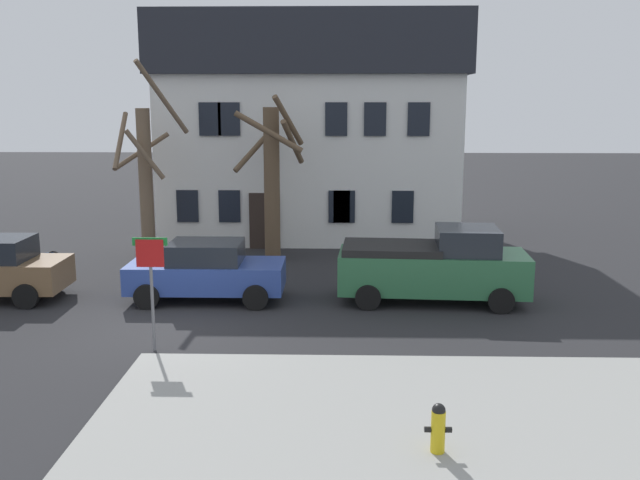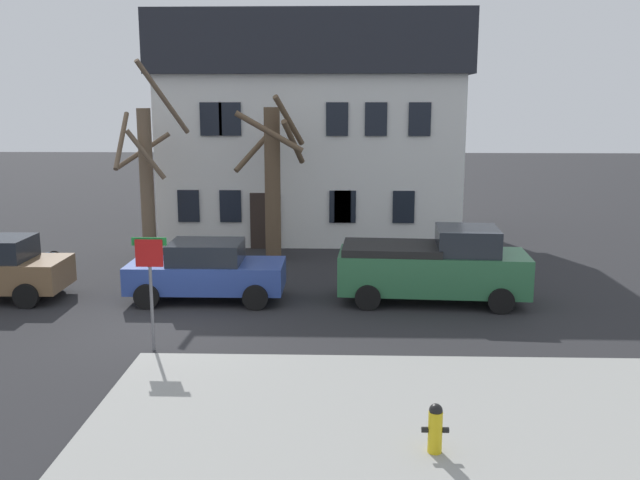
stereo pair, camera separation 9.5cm
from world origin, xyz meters
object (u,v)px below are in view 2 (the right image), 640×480
object	(u,v)px
street_sign_pole	(150,272)
bicycle_leaning	(43,260)
tree_bare_near	(146,176)
car_blue_sedan	(207,271)
fire_hydrant	(435,427)
pickup_truck_green	(434,266)
tree_bare_mid	(273,177)
building_main	(312,126)

from	to	relation	value
street_sign_pole	bicycle_leaning	size ratio (longest dim) A/B	1.54
tree_bare_near	bicycle_leaning	xyz separation A→B (m)	(-3.03, -1.77, -2.57)
car_blue_sedan	street_sign_pole	world-z (taller)	street_sign_pole
car_blue_sedan	fire_hydrant	size ratio (longest dim) A/B	5.39
car_blue_sedan	street_sign_pole	distance (m)	4.17
pickup_truck_green	bicycle_leaning	distance (m)	12.68
pickup_truck_green	tree_bare_mid	bearing A→B (deg)	133.92
building_main	tree_bare_near	bearing A→B (deg)	-136.12
building_main	tree_bare_mid	distance (m)	5.49
car_blue_sedan	bicycle_leaning	size ratio (longest dim) A/B	2.57
building_main	fire_hydrant	xyz separation A→B (m)	(2.67, -18.91, -3.92)
tree_bare_mid	street_sign_pole	size ratio (longest dim) A/B	2.22
tree_bare_mid	bicycle_leaning	distance (m)	8.02
building_main	tree_bare_mid	size ratio (longest dim) A/B	2.11
fire_hydrant	street_sign_pole	size ratio (longest dim) A/B	0.31
tree_bare_mid	street_sign_pole	distance (m)	9.36
tree_bare_near	fire_hydrant	world-z (taller)	tree_bare_near
fire_hydrant	building_main	bearing A→B (deg)	98.03
tree_bare_mid	fire_hydrant	distance (m)	14.46
tree_bare_near	pickup_truck_green	size ratio (longest dim) A/B	1.30
bicycle_leaning	pickup_truck_green	bearing A→B (deg)	-14.64
building_main	bicycle_leaning	xyz separation A→B (m)	(-8.48, -7.02, -4.08)
car_blue_sedan	pickup_truck_green	distance (m)	6.26
car_blue_sedan	pickup_truck_green	world-z (taller)	pickup_truck_green
street_sign_pole	tree_bare_near	bearing A→B (deg)	105.63
tree_bare_near	street_sign_pole	bearing A→B (deg)	-74.37
tree_bare_mid	fire_hydrant	size ratio (longest dim) A/B	7.14
building_main	street_sign_pole	distance (m)	14.80
tree_bare_near	fire_hydrant	distance (m)	16.07
tree_bare_mid	fire_hydrant	xyz separation A→B (m)	(3.78, -13.76, -2.38)
tree_bare_near	tree_bare_mid	distance (m)	4.34
tree_bare_near	pickup_truck_green	world-z (taller)	tree_bare_near
building_main	tree_bare_near	xyz separation A→B (m)	(-5.45, -5.24, -1.51)
building_main	pickup_truck_green	world-z (taller)	building_main
tree_bare_mid	street_sign_pole	bearing A→B (deg)	-101.25
bicycle_leaning	tree_bare_mid	bearing A→B (deg)	14.23
street_sign_pole	car_blue_sedan	bearing A→B (deg)	83.85
building_main	tree_bare_near	world-z (taller)	building_main
building_main	bicycle_leaning	size ratio (longest dim) A/B	7.19
car_blue_sedan	bicycle_leaning	bearing A→B (deg)	151.77
tree_bare_near	building_main	bearing A→B (deg)	43.88
tree_bare_near	bicycle_leaning	bearing A→B (deg)	-149.67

